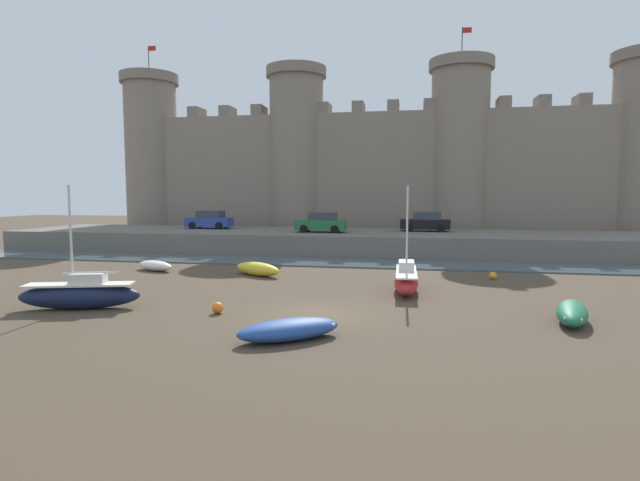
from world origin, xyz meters
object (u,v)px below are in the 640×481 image
object	(u,v)px
sailboat_midflat_left	(406,279)
mooring_buoy_near_channel	(493,276)
rowboat_near_channel_left	(155,265)
rowboat_midflat_centre	(572,312)
car_quay_centre_east	(210,220)
mooring_buoy_near_shore	(104,286)
car_quay_east	(321,223)
rowboat_foreground_right	(289,329)
rowboat_near_channel_right	(257,269)
sailboat_foreground_centre	(80,294)
car_quay_centre_west	(425,222)
mooring_buoy_mid_mud	(218,308)

from	to	relation	value
sailboat_midflat_left	mooring_buoy_near_channel	world-z (taller)	sailboat_midflat_left
rowboat_near_channel_left	mooring_buoy_near_channel	world-z (taller)	rowboat_near_channel_left
rowboat_midflat_centre	car_quay_centre_east	bearing A→B (deg)	136.38
mooring_buoy_near_shore	car_quay_east	world-z (taller)	car_quay_east
mooring_buoy_near_channel	rowboat_foreground_right	bearing A→B (deg)	-122.08
rowboat_near_channel_right	car_quay_centre_east	bearing A→B (deg)	122.06
rowboat_near_channel_left	mooring_buoy_near_shore	bearing A→B (deg)	-83.83
mooring_buoy_near_channel	car_quay_centre_east	distance (m)	26.52
rowboat_near_channel_left	car_quay_east	size ratio (longest dim) A/B	0.74
sailboat_foreground_centre	car_quay_centre_east	size ratio (longest dim) A/B	1.26
rowboat_midflat_centre	mooring_buoy_near_shore	distance (m)	21.27
mooring_buoy_near_shore	rowboat_near_channel_right	bearing A→B (deg)	42.61
car_quay_centre_east	car_quay_east	xyz separation A→B (m)	(10.81, -2.45, 0.00)
sailboat_foreground_centre	rowboat_midflat_centre	bearing A→B (deg)	3.81
sailboat_foreground_centre	car_quay_centre_west	bearing A→B (deg)	58.99
car_quay_centre_west	sailboat_foreground_centre	bearing A→B (deg)	-121.01
rowboat_near_channel_left	car_quay_east	world-z (taller)	car_quay_east
mooring_buoy_near_channel	mooring_buoy_near_shore	world-z (taller)	mooring_buoy_near_shore
rowboat_midflat_centre	car_quay_centre_west	xyz separation A→B (m)	(-4.88, 23.19, 2.03)
sailboat_midflat_left	mooring_buoy_near_shore	bearing A→B (deg)	-170.99
rowboat_near_channel_right	car_quay_east	xyz separation A→B (m)	(1.59, 12.28, 2.03)
rowboat_near_channel_left	mooring_buoy_near_shore	size ratio (longest dim) A/B	7.07
mooring_buoy_near_shore	car_quay_centre_east	bearing A→B (deg)	98.39
sailboat_midflat_left	mooring_buoy_near_shore	distance (m)	15.11
rowboat_near_channel_left	mooring_buoy_near_shore	distance (m)	6.35
rowboat_midflat_centre	car_quay_centre_east	xyz separation A→B (m)	(-24.13, 22.99, 2.03)
rowboat_foreground_right	sailboat_foreground_centre	distance (m)	10.10
rowboat_foreground_right	mooring_buoy_near_channel	size ratio (longest dim) A/B	8.72
sailboat_midflat_left	car_quay_centre_east	xyz separation A→B (m)	(-17.94, 18.07, 1.82)
mooring_buoy_mid_mud	car_quay_centre_west	xyz separation A→B (m)	(8.74, 24.21, 2.20)
sailboat_midflat_left	car_quay_centre_west	distance (m)	18.41
mooring_buoy_mid_mud	mooring_buoy_near_shore	bearing A→B (deg)	154.52
mooring_buoy_near_shore	sailboat_midflat_left	bearing A→B (deg)	9.01
mooring_buoy_mid_mud	car_quay_east	bearing A→B (deg)	89.19
sailboat_foreground_centre	mooring_buoy_mid_mud	xyz separation A→B (m)	(5.98, 0.28, -0.40)
sailboat_midflat_left	car_quay_centre_east	bearing A→B (deg)	134.78
rowboat_near_channel_right	mooring_buoy_near_shore	distance (m)	8.44
rowboat_near_channel_left	car_quay_centre_west	world-z (taller)	car_quay_centre_west
mooring_buoy_mid_mud	car_quay_centre_east	bearing A→B (deg)	113.63
mooring_buoy_mid_mud	mooring_buoy_near_channel	bearing A→B (deg)	40.72
sailboat_foreground_centre	mooring_buoy_near_shore	bearing A→B (deg)	111.37
rowboat_foreground_right	car_quay_centre_west	size ratio (longest dim) A/B	0.90
car_quay_east	car_quay_centre_west	size ratio (longest dim) A/B	1.00
sailboat_midflat_left	car_quay_centre_east	world-z (taller)	sailboat_midflat_left
rowboat_near_channel_left	car_quay_centre_east	xyz separation A→B (m)	(-2.33, 14.12, 2.10)
rowboat_near_channel_right	car_quay_east	world-z (taller)	car_quay_east
rowboat_foreground_right	mooring_buoy_mid_mud	distance (m)	4.80
mooring_buoy_mid_mud	rowboat_near_channel_left	bearing A→B (deg)	129.59
sailboat_midflat_left	rowboat_near_channel_right	distance (m)	9.33
mooring_buoy_near_shore	car_quay_centre_west	bearing A→B (deg)	51.81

